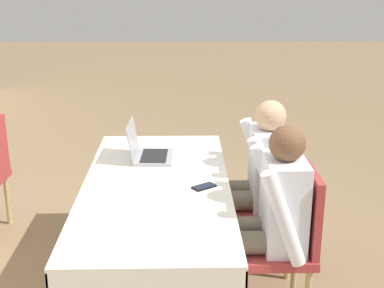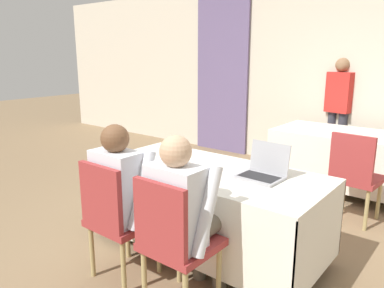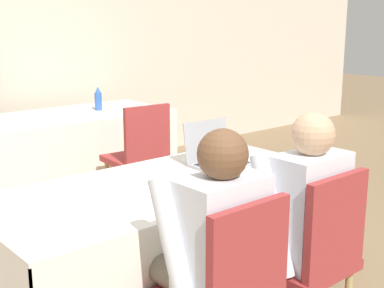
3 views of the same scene
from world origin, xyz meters
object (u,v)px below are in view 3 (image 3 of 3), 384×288
cell_phone (191,198)px  person_checkered_shirt (208,247)px  laptop (217,157)px  water_bottle (98,99)px  chair_near_right (311,254)px  person_white_shirt (295,215)px  chair_far_spare (140,153)px

cell_phone → person_checkered_shirt: (-0.21, -0.36, -0.07)m
laptop → person_checkered_shirt: size_ratio=0.29×
water_bottle → chair_near_right: water_bottle is taller
laptop → person_white_shirt: person_white_shirt is taller
chair_near_right → person_checkered_shirt: person_checkered_shirt is taller
cell_phone → chair_far_spare: chair_far_spare is taller
chair_near_right → person_white_shirt: size_ratio=0.78×
person_white_shirt → person_checkered_shirt: bearing=0.0°
chair_near_right → person_white_shirt: person_white_shirt is taller
chair_far_spare → person_checkered_shirt: person_checkered_shirt is taller
chair_near_right → person_checkered_shirt: size_ratio=0.78×
cell_phone → person_checkered_shirt: size_ratio=0.13×
chair_near_right → laptop: bearing=-101.5°
laptop → water_bottle: bearing=79.6°
cell_phone → chair_far_spare: bearing=28.5°
chair_near_right → person_checkered_shirt: (-0.56, 0.10, 0.16)m
laptop → chair_near_right: 0.88m
chair_far_spare → water_bottle: bearing=-95.5°
chair_far_spare → person_white_shirt: size_ratio=0.78×
cell_phone → water_bottle: size_ratio=0.66×
water_bottle → chair_far_spare: bearing=-99.8°
cell_phone → person_white_shirt: bearing=-80.3°
water_bottle → chair_far_spare: 0.95m
water_bottle → chair_far_spare: water_bottle is taller
person_white_shirt → chair_near_right: bearing=90.0°
laptop → cell_phone: (-0.51, -0.36, -0.04)m
cell_phone → water_bottle: water_bottle is taller
water_bottle → chair_near_right: 3.07m
water_bottle → person_checkered_shirt: bearing=-112.8°
laptop → person_white_shirt: size_ratio=0.29×
chair_near_right → chair_far_spare: size_ratio=1.00×
chair_near_right → person_white_shirt: (0.00, 0.10, 0.16)m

